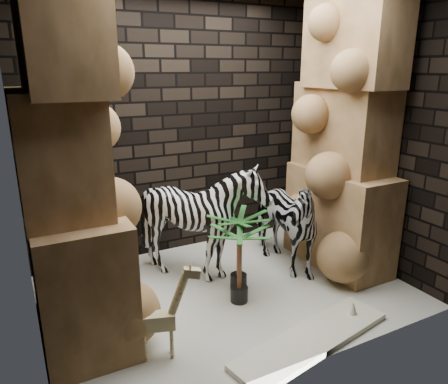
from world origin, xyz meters
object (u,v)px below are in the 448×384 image
zebra_right (280,213)px  palm_front (239,251)px  palm_back (239,265)px  zebra_left (202,226)px  surfboard (313,340)px  giraffe_toy (157,311)px

zebra_right → palm_front: 0.70m
zebra_right → palm_back: 0.91m
zebra_left → zebra_right: bearing=-11.7°
palm_back → surfboard: size_ratio=0.49×
palm_front → palm_back: palm_front is taller
palm_front → zebra_right: bearing=17.8°
zebra_left → palm_back: size_ratio=1.69×
giraffe_toy → surfboard: giraffe_toy is taller
zebra_right → surfboard: bearing=-112.4°
surfboard → giraffe_toy: bearing=149.5°
zebra_left → giraffe_toy: (-0.85, -1.04, -0.18)m
giraffe_toy → surfboard: bearing=-1.6°
giraffe_toy → surfboard: (1.18, -0.42, -0.38)m
giraffe_toy → zebra_left: bearing=68.5°
zebra_right → surfboard: zebra_right is taller
zebra_right → surfboard: (-0.53, -1.26, -0.62)m
zebra_left → palm_front: size_ratio=1.57×
giraffe_toy → palm_back: 1.04m
palm_front → surfboard: bearing=-84.4°
zebra_right → palm_back: size_ratio=1.69×
palm_back → zebra_left: bearing=99.3°
giraffe_toy → palm_back: size_ratio=1.06×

